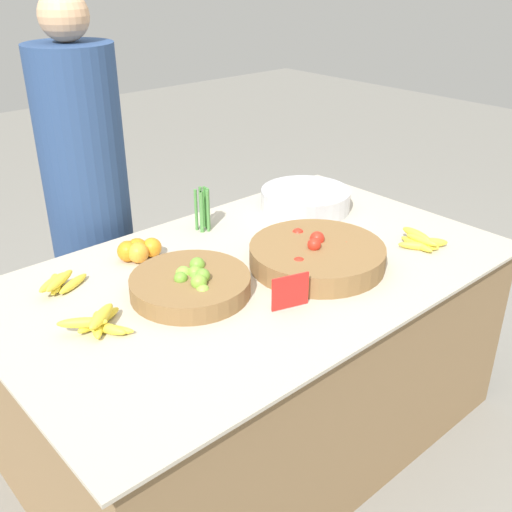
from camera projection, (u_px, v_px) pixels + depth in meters
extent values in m
plane|color=gray|center=(256.00, 429.00, 2.38)|extent=(12.00, 12.00, 0.00)
cube|color=olive|center=(256.00, 356.00, 2.22)|extent=(1.69, 1.03, 0.71)
cube|color=#BCB29E|center=(256.00, 271.00, 2.06)|extent=(1.76, 1.07, 0.01)
cylinder|color=olive|center=(190.00, 285.00, 1.89)|extent=(0.38, 0.38, 0.06)
sphere|color=#89BC42|center=(183.00, 274.00, 1.91)|extent=(0.05, 0.05, 0.05)
sphere|color=#6BA333|center=(203.00, 276.00, 1.85)|extent=(0.05, 0.05, 0.05)
sphere|color=#89BC42|center=(203.00, 291.00, 1.81)|extent=(0.04, 0.04, 0.04)
sphere|color=#6BA333|center=(196.00, 277.00, 1.89)|extent=(0.05, 0.05, 0.05)
sphere|color=#6BA333|center=(159.00, 296.00, 1.84)|extent=(0.05, 0.05, 0.05)
sphere|color=#7AB238|center=(195.00, 273.00, 1.90)|extent=(0.05, 0.05, 0.05)
sphere|color=#6BA333|center=(197.00, 265.00, 1.94)|extent=(0.05, 0.05, 0.05)
sphere|color=#7AB238|center=(201.00, 275.00, 1.89)|extent=(0.04, 0.04, 0.04)
sphere|color=#6BA333|center=(181.00, 278.00, 1.86)|extent=(0.04, 0.04, 0.04)
sphere|color=#7AB238|center=(199.00, 282.00, 1.83)|extent=(0.05, 0.05, 0.05)
cylinder|color=olive|center=(317.00, 256.00, 2.06)|extent=(0.47, 0.47, 0.08)
sphere|color=red|center=(291.00, 259.00, 2.01)|extent=(0.05, 0.05, 0.05)
sphere|color=red|center=(308.00, 232.00, 2.19)|extent=(0.04, 0.04, 0.04)
sphere|color=red|center=(318.00, 256.00, 2.06)|extent=(0.05, 0.05, 0.05)
sphere|color=red|center=(317.00, 239.00, 2.08)|extent=(0.05, 0.05, 0.05)
sphere|color=red|center=(314.00, 245.00, 2.02)|extent=(0.05, 0.05, 0.05)
sphere|color=red|center=(298.00, 234.00, 2.16)|extent=(0.05, 0.05, 0.05)
sphere|color=red|center=(312.00, 259.00, 2.04)|extent=(0.04, 0.04, 0.04)
sphere|color=red|center=(317.00, 253.00, 2.06)|extent=(0.04, 0.04, 0.04)
sphere|color=red|center=(329.00, 242.00, 2.18)|extent=(0.05, 0.05, 0.05)
sphere|color=red|center=(324.00, 250.00, 2.09)|extent=(0.04, 0.04, 0.04)
sphere|color=red|center=(346.00, 247.00, 2.08)|extent=(0.04, 0.04, 0.04)
sphere|color=red|center=(331.00, 257.00, 2.04)|extent=(0.04, 0.04, 0.04)
sphere|color=red|center=(313.00, 239.00, 2.19)|extent=(0.05, 0.05, 0.05)
sphere|color=red|center=(285.00, 241.00, 2.16)|extent=(0.04, 0.04, 0.04)
sphere|color=red|center=(324.00, 260.00, 2.05)|extent=(0.05, 0.05, 0.05)
sphere|color=red|center=(296.00, 242.00, 2.18)|extent=(0.04, 0.04, 0.04)
sphere|color=red|center=(342.00, 236.00, 2.17)|extent=(0.04, 0.04, 0.04)
sphere|color=red|center=(299.00, 264.00, 1.96)|extent=(0.05, 0.05, 0.05)
sphere|color=red|center=(352.00, 265.00, 2.02)|extent=(0.04, 0.04, 0.04)
sphere|color=red|center=(287.00, 249.00, 2.08)|extent=(0.05, 0.05, 0.05)
sphere|color=orange|center=(137.00, 249.00, 2.11)|extent=(0.08, 0.08, 0.08)
sphere|color=orange|center=(128.00, 251.00, 2.09)|extent=(0.07, 0.07, 0.07)
sphere|color=orange|center=(152.00, 248.00, 2.12)|extent=(0.07, 0.07, 0.07)
sphere|color=orange|center=(138.00, 253.00, 2.08)|extent=(0.07, 0.07, 0.07)
cylinder|color=silver|center=(306.00, 200.00, 2.52)|extent=(0.37, 0.37, 0.09)
cube|color=red|center=(290.00, 292.00, 1.81)|extent=(0.12, 0.04, 0.11)
cylinder|color=#4C8E42|center=(208.00, 211.00, 2.30)|extent=(0.01, 0.01, 0.17)
cylinder|color=#428438|center=(207.00, 208.00, 2.33)|extent=(0.01, 0.01, 0.17)
cylinder|color=#4C8E42|center=(201.00, 212.00, 2.29)|extent=(0.01, 0.01, 0.17)
cylinder|color=#4C8E42|center=(202.00, 212.00, 2.29)|extent=(0.01, 0.01, 0.17)
cylinder|color=#4C8E42|center=(196.00, 210.00, 2.31)|extent=(0.01, 0.01, 0.17)
cylinder|color=#428438|center=(205.00, 207.00, 2.34)|extent=(0.01, 0.01, 0.17)
cylinder|color=#4C8E42|center=(201.00, 207.00, 2.34)|extent=(0.01, 0.01, 0.17)
cylinder|color=#4C8E42|center=(208.00, 209.00, 2.32)|extent=(0.01, 0.01, 0.17)
ellipsoid|color=yellow|center=(109.00, 329.00, 1.70)|extent=(0.08, 0.11, 0.03)
ellipsoid|color=yellow|center=(97.00, 325.00, 1.71)|extent=(0.09, 0.14, 0.03)
ellipsoid|color=yellow|center=(108.00, 329.00, 1.70)|extent=(0.12, 0.14, 0.03)
ellipsoid|color=yellow|center=(99.00, 320.00, 1.74)|extent=(0.16, 0.07, 0.03)
ellipsoid|color=yellow|center=(82.00, 323.00, 1.68)|extent=(0.13, 0.11, 0.03)
ellipsoid|color=yellow|center=(101.00, 316.00, 1.70)|extent=(0.13, 0.11, 0.04)
ellipsoid|color=yellow|center=(429.00, 242.00, 2.20)|extent=(0.12, 0.12, 0.04)
ellipsoid|color=yellow|center=(419.00, 246.00, 2.18)|extent=(0.11, 0.14, 0.03)
ellipsoid|color=yellow|center=(417.00, 244.00, 2.20)|extent=(0.05, 0.15, 0.03)
ellipsoid|color=yellow|center=(416.00, 234.00, 2.21)|extent=(0.05, 0.14, 0.03)
ellipsoid|color=yellow|center=(422.00, 240.00, 2.18)|extent=(0.03, 0.13, 0.03)
ellipsoid|color=yellow|center=(56.00, 283.00, 1.93)|extent=(0.08, 0.12, 0.04)
ellipsoid|color=yellow|center=(58.00, 283.00, 1.93)|extent=(0.11, 0.13, 0.03)
ellipsoid|color=yellow|center=(73.00, 284.00, 1.93)|extent=(0.13, 0.09, 0.03)
ellipsoid|color=yellow|center=(53.00, 282.00, 1.89)|extent=(0.13, 0.09, 0.03)
ellipsoid|color=yellow|center=(60.00, 281.00, 1.90)|extent=(0.14, 0.10, 0.03)
cylinder|color=navy|center=(91.00, 222.00, 2.46)|extent=(0.33, 0.33, 1.40)
sphere|color=tan|center=(63.00, 15.00, 2.11)|extent=(0.18, 0.18, 0.18)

